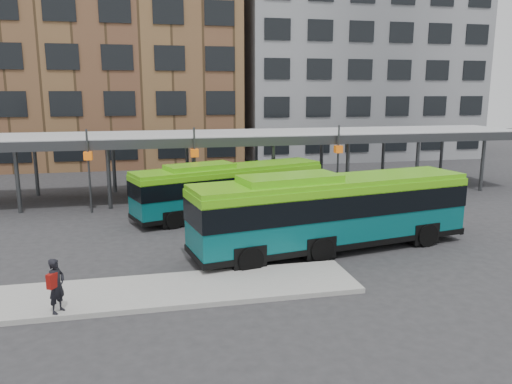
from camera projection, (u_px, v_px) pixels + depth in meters
name	position (u px, v px, depth m)	size (l,w,h in m)	color
ground	(288.00, 255.00, 21.38)	(120.00, 120.00, 0.00)	#28282B
boarding_island	(160.00, 291.00, 17.34)	(14.00, 3.00, 0.18)	gray
canopy	(234.00, 137.00, 32.89)	(40.00, 6.53, 4.80)	#999B9E
building_brick	(97.00, 47.00, 47.67)	(26.00, 14.00, 22.00)	brown
building_grey	(351.00, 61.00, 53.33)	(24.00, 14.00, 20.00)	slate
bus_front	(331.00, 210.00, 21.79)	(12.92, 4.91, 3.49)	#075054
bus_rear	(229.00, 187.00, 27.98)	(11.19, 5.69, 3.04)	#075054
pedestrian	(56.00, 285.00, 15.33)	(0.68, 0.76, 1.74)	black
bike_rack	(417.00, 182.00, 35.48)	(5.74, 1.50, 1.07)	slate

